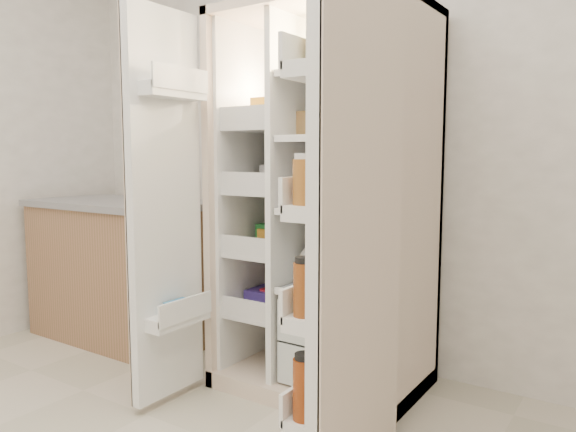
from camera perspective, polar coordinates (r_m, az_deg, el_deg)
The scene contains 5 objects.
wall_back at distance 2.97m, azimuth 7.28°, elevation 10.61°, with size 4.00×0.02×2.70m, color white.
refrigerator at distance 2.66m, azimuth 4.66°, elevation -1.89°, with size 0.92×0.70×1.80m.
freezer_door at distance 2.49m, azimuth -12.70°, elevation 0.77°, with size 0.15×0.40×1.72m.
fridge_door at distance 1.82m, azimuth 6.82°, elevation -1.64°, with size 0.17×0.58×1.72m.
kitchen_counter at distance 3.52m, azimuth -16.76°, elevation -5.36°, with size 1.18×0.63×0.85m.
Camera 1 is at (1.33, -0.65, 1.13)m, focal length 34.00 mm.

